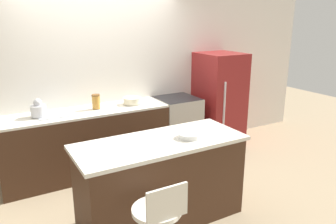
{
  "coord_description": "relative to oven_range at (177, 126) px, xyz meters",
  "views": [
    {
      "loc": [
        -1.48,
        -3.98,
        2.17
      ],
      "look_at": [
        0.54,
        -0.42,
        0.98
      ],
      "focal_mm": 35.0,
      "sensor_mm": 36.0,
      "label": 1
    }
  ],
  "objects": [
    {
      "name": "ground_plane",
      "position": [
        -1.13,
        -0.33,
        -0.47
      ],
      "size": [
        14.0,
        14.0,
        0.0
      ],
      "primitive_type": "plane",
      "color": "#998466"
    },
    {
      "name": "mixing_bowl",
      "position": [
        -0.76,
        0.01,
        0.52
      ],
      "size": [
        0.26,
        0.26,
        0.09
      ],
      "color": "beige",
      "rests_on": "back_counter"
    },
    {
      "name": "kettle",
      "position": [
        -2.07,
        0.01,
        0.56
      ],
      "size": [
        0.2,
        0.2,
        0.23
      ],
      "color": "silver",
      "rests_on": "back_counter"
    },
    {
      "name": "oven_range",
      "position": [
        0.0,
        0.0,
        0.0
      ],
      "size": [
        0.63,
        0.63,
        0.94
      ],
      "color": "#B7B2A8",
      "rests_on": "ground_plane"
    },
    {
      "name": "canister_jar",
      "position": [
        -1.31,
        0.01,
        0.57
      ],
      "size": [
        0.12,
        0.12,
        0.2
      ],
      "color": "#B77F33",
      "rests_on": "back_counter"
    },
    {
      "name": "wall_back",
      "position": [
        -1.13,
        0.34,
        0.83
      ],
      "size": [
        8.0,
        0.06,
        2.6
      ],
      "color": "white",
      "rests_on": "ground_plane"
    },
    {
      "name": "back_counter",
      "position": [
        -1.48,
        0.0,
        -0.0
      ],
      "size": [
        2.3,
        0.62,
        0.94
      ],
      "color": "#422819",
      "rests_on": "ground_plane"
    },
    {
      "name": "refrigerator",
      "position": [
        0.81,
        -0.05,
        0.33
      ],
      "size": [
        0.68,
        0.74,
        1.6
      ],
      "color": "maroon",
      "rests_on": "ground_plane"
    },
    {
      "name": "fruit_bowl",
      "position": [
        -0.8,
        -1.57,
        0.49
      ],
      "size": [
        0.24,
        0.24,
        0.05
      ],
      "color": "white",
      "rests_on": "kitchen_island"
    },
    {
      "name": "kitchen_island",
      "position": [
        -1.11,
        -1.5,
        -0.0
      ],
      "size": [
        1.81,
        0.74,
        0.93
      ],
      "color": "#422819",
      "rests_on": "ground_plane"
    }
  ]
}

